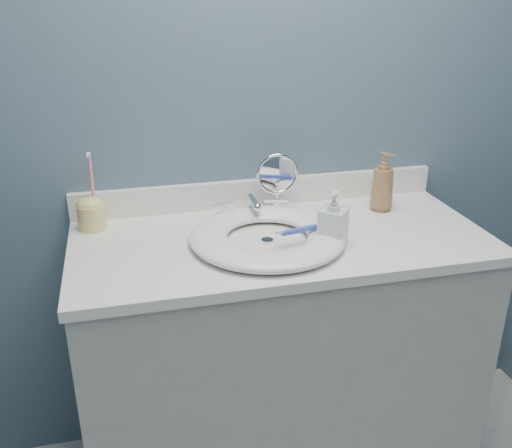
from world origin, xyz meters
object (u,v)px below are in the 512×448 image
object	(u,v)px
makeup_mirror	(277,181)
soap_bottle_amber	(383,182)
toothbrush_holder	(91,212)
soap_bottle_clear	(333,218)

from	to	relation	value
makeup_mirror	soap_bottle_amber	distance (m)	0.34
makeup_mirror	toothbrush_holder	size ratio (longest dim) A/B	0.84
makeup_mirror	soap_bottle_clear	bearing A→B (deg)	-67.01
makeup_mirror	soap_bottle_clear	distance (m)	0.28
toothbrush_holder	soap_bottle_clear	bearing A→B (deg)	-22.45
soap_bottle_amber	makeup_mirror	bearing A→B (deg)	133.94
soap_bottle_amber	toothbrush_holder	size ratio (longest dim) A/B	0.82
makeup_mirror	soap_bottle_clear	size ratio (longest dim) A/B	1.27
soap_bottle_clear	toothbrush_holder	size ratio (longest dim) A/B	0.66
soap_bottle_amber	soap_bottle_clear	bearing A→B (deg)	-176.91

